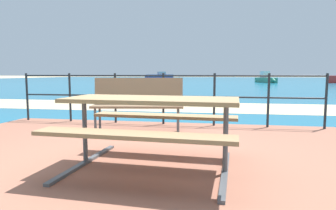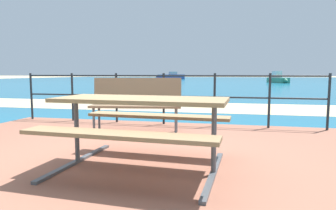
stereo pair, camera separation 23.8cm
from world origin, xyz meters
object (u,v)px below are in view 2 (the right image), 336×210
object	(u,v)px
park_bench	(137,100)
boat_near	(171,76)
boat_mid	(278,79)
picnic_table	(141,114)

from	to	relation	value
park_bench	boat_near	world-z (taller)	boat_near
park_bench	boat_near	xyz separation A→B (m)	(-9.54, 47.97, -0.11)
boat_near	boat_mid	distance (m)	23.82
park_bench	boat_near	distance (m)	48.91
park_bench	boat_mid	distance (m)	31.12
park_bench	boat_near	bearing A→B (deg)	92.22
picnic_table	boat_mid	size ratio (longest dim) A/B	0.42
picnic_table	boat_near	distance (m)	50.83
park_bench	boat_mid	bearing A→B (deg)	68.80
picnic_table	park_bench	world-z (taller)	park_bench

